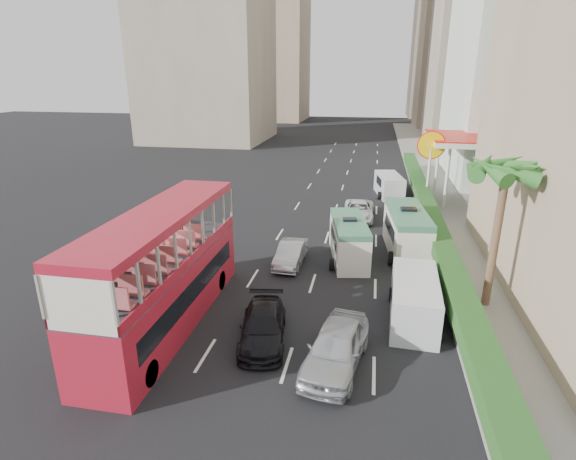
% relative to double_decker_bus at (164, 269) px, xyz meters
% --- Properties ---
extents(ground_plane, '(200.00, 200.00, 0.00)m').
position_rel_double_decker_bus_xyz_m(ground_plane, '(6.00, 0.00, -2.53)').
color(ground_plane, black).
rests_on(ground_plane, ground).
extents(double_decker_bus, '(2.50, 11.00, 5.06)m').
position_rel_double_decker_bus_xyz_m(double_decker_bus, '(0.00, 0.00, 0.00)').
color(double_decker_bus, '#AA182B').
rests_on(double_decker_bus, ground).
extents(car_silver_lane_a, '(1.46, 3.89, 1.27)m').
position_rel_double_decker_bus_xyz_m(car_silver_lane_a, '(4.04, 7.25, -2.53)').
color(car_silver_lane_a, '#B7B9BE').
rests_on(car_silver_lane_a, ground).
extents(car_silver_lane_b, '(2.60, 4.92, 1.59)m').
position_rel_double_decker_bus_xyz_m(car_silver_lane_b, '(7.38, -1.72, -2.53)').
color(car_silver_lane_b, '#B7B9BE').
rests_on(car_silver_lane_b, ground).
extents(car_black, '(2.46, 4.58, 1.26)m').
position_rel_double_decker_bus_xyz_m(car_black, '(4.34, -0.55, -2.53)').
color(car_black, black).
rests_on(car_black, ground).
extents(van_asset, '(2.23, 4.72, 1.30)m').
position_rel_double_decker_bus_xyz_m(van_asset, '(7.46, 16.42, -2.53)').
color(van_asset, silver).
rests_on(van_asset, ground).
extents(minibus_near, '(2.69, 5.53, 2.35)m').
position_rel_double_decker_bus_xyz_m(minibus_near, '(7.20, 8.65, -1.36)').
color(minibus_near, silver).
rests_on(minibus_near, ground).
extents(minibus_far, '(2.61, 6.18, 2.66)m').
position_rel_double_decker_bus_xyz_m(minibus_far, '(10.52, 10.28, -1.20)').
color(minibus_far, silver).
rests_on(minibus_far, ground).
extents(panel_van_near, '(2.11, 4.87, 1.92)m').
position_rel_double_decker_bus_xyz_m(panel_van_near, '(10.43, 2.27, -1.57)').
color(panel_van_near, silver).
rests_on(panel_van_near, ground).
extents(panel_van_far, '(2.66, 4.86, 1.84)m').
position_rel_double_decker_bus_xyz_m(panel_van_far, '(9.82, 23.89, -1.61)').
color(panel_van_far, silver).
rests_on(panel_van_far, ground).
extents(sidewalk, '(6.00, 120.00, 0.18)m').
position_rel_double_decker_bus_xyz_m(sidewalk, '(15.00, 25.00, -2.44)').
color(sidewalk, '#99968C').
rests_on(sidewalk, ground).
extents(kerb_wall, '(0.30, 44.00, 1.00)m').
position_rel_double_decker_bus_xyz_m(kerb_wall, '(12.20, 14.00, -1.85)').
color(kerb_wall, silver).
rests_on(kerb_wall, sidewalk).
extents(hedge, '(1.10, 44.00, 0.70)m').
position_rel_double_decker_bus_xyz_m(hedge, '(12.20, 14.00, -1.00)').
color(hedge, '#2D6626').
rests_on(hedge, kerb_wall).
extents(palm_tree, '(0.36, 0.36, 6.40)m').
position_rel_double_decker_bus_xyz_m(palm_tree, '(13.80, 4.00, 0.85)').
color(palm_tree, brown).
rests_on(palm_tree, sidewalk).
extents(shell_station, '(6.50, 8.00, 5.50)m').
position_rel_double_decker_bus_xyz_m(shell_station, '(16.00, 23.00, 0.22)').
color(shell_station, silver).
rests_on(shell_station, ground).
extents(tower_far_a, '(14.00, 14.00, 44.00)m').
position_rel_double_decker_bus_xyz_m(tower_far_a, '(23.00, 82.00, 19.47)').
color(tower_far_a, tan).
rests_on(tower_far_a, ground).
extents(tower_far_b, '(14.00, 14.00, 40.00)m').
position_rel_double_decker_bus_xyz_m(tower_far_b, '(23.00, 104.00, 17.47)').
color(tower_far_b, tan).
rests_on(tower_far_b, ground).
extents(tower_left_b, '(16.00, 16.00, 46.00)m').
position_rel_double_decker_bus_xyz_m(tower_left_b, '(-16.00, 90.00, 20.47)').
color(tower_left_b, tan).
rests_on(tower_left_b, ground).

